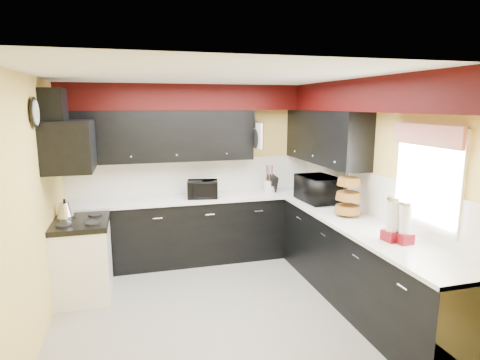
% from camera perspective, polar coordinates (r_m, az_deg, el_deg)
% --- Properties ---
extents(ground, '(3.60, 3.60, 0.00)m').
position_cam_1_polar(ground, '(4.67, -2.45, -17.80)').
color(ground, gray).
rests_on(ground, ground).
extents(wall_back, '(3.60, 0.06, 2.50)m').
position_cam_1_polar(wall_back, '(5.96, -6.44, 1.17)').
color(wall_back, '#E0C666').
rests_on(wall_back, ground).
extents(wall_right, '(0.06, 3.60, 2.50)m').
position_cam_1_polar(wall_right, '(4.93, 18.27, -1.29)').
color(wall_right, '#E0C666').
rests_on(wall_right, ground).
extents(wall_left, '(0.06, 3.60, 2.50)m').
position_cam_1_polar(wall_left, '(4.22, -27.23, -3.91)').
color(wall_left, '#E0C666').
rests_on(wall_left, ground).
extents(ceiling, '(3.60, 3.60, 0.06)m').
position_cam_1_polar(ceiling, '(4.12, -2.73, 14.48)').
color(ceiling, white).
rests_on(ceiling, wall_back).
extents(cab_back, '(3.60, 0.60, 0.90)m').
position_cam_1_polar(cab_back, '(5.85, -5.81, -7.05)').
color(cab_back, black).
rests_on(cab_back, ground).
extents(cab_right, '(0.60, 3.00, 0.90)m').
position_cam_1_polar(cab_right, '(4.76, 16.65, -11.70)').
color(cab_right, black).
rests_on(cab_right, ground).
extents(counter_back, '(3.62, 0.64, 0.04)m').
position_cam_1_polar(counter_back, '(5.73, -5.90, -2.56)').
color(counter_back, white).
rests_on(counter_back, cab_back).
extents(counter_right, '(0.64, 3.02, 0.04)m').
position_cam_1_polar(counter_right, '(4.61, 16.96, -6.27)').
color(counter_right, white).
rests_on(counter_right, cab_right).
extents(splash_back, '(3.60, 0.02, 0.50)m').
position_cam_1_polar(splash_back, '(5.96, -6.41, 0.58)').
color(splash_back, white).
rests_on(splash_back, counter_back).
extents(splash_right, '(0.02, 3.60, 0.50)m').
position_cam_1_polar(splash_right, '(4.94, 18.13, -1.98)').
color(splash_right, white).
rests_on(splash_right, counter_right).
extents(upper_back, '(2.60, 0.35, 0.70)m').
position_cam_1_polar(upper_back, '(5.66, -11.31, 6.15)').
color(upper_back, black).
rests_on(upper_back, wall_back).
extents(upper_right, '(0.35, 1.80, 0.70)m').
position_cam_1_polar(upper_right, '(5.54, 11.93, 6.03)').
color(upper_right, black).
rests_on(upper_right, wall_right).
extents(soffit_back, '(3.60, 0.36, 0.35)m').
position_cam_1_polar(soffit_back, '(5.70, -6.38, 11.60)').
color(soffit_back, black).
rests_on(soffit_back, wall_back).
extents(soffit_right, '(0.36, 3.24, 0.35)m').
position_cam_1_polar(soffit_right, '(4.59, 18.41, 11.38)').
color(soffit_right, black).
rests_on(soffit_right, wall_right).
extents(stove, '(0.60, 0.75, 0.86)m').
position_cam_1_polar(stove, '(5.12, -21.41, -10.64)').
color(stove, white).
rests_on(stove, ground).
extents(cooktop, '(0.62, 0.77, 0.06)m').
position_cam_1_polar(cooktop, '(4.97, -21.76, -5.69)').
color(cooktop, black).
rests_on(cooktop, stove).
extents(hood, '(0.50, 0.78, 0.55)m').
position_cam_1_polar(hood, '(4.82, -23.08, 4.51)').
color(hood, black).
rests_on(hood, wall_left).
extents(hood_duct, '(0.24, 0.40, 0.40)m').
position_cam_1_polar(hood_duct, '(4.82, -25.00, 9.39)').
color(hood_duct, black).
rests_on(hood_duct, wall_left).
extents(window, '(0.03, 0.86, 0.96)m').
position_cam_1_polar(window, '(4.16, 25.15, 0.32)').
color(window, white).
rests_on(window, wall_right).
extents(valance, '(0.04, 0.88, 0.20)m').
position_cam_1_polar(valance, '(4.08, 25.01, 5.81)').
color(valance, red).
rests_on(valance, wall_right).
extents(pan_top, '(0.03, 0.22, 0.40)m').
position_cam_1_polar(pan_top, '(5.82, 1.88, 8.44)').
color(pan_top, black).
rests_on(pan_top, upper_back).
extents(pan_mid, '(0.03, 0.28, 0.46)m').
position_cam_1_polar(pan_mid, '(5.71, 2.25, 5.88)').
color(pan_mid, black).
rests_on(pan_mid, upper_back).
extents(pan_low, '(0.03, 0.24, 0.42)m').
position_cam_1_polar(pan_low, '(5.96, 1.49, 5.80)').
color(pan_low, black).
rests_on(pan_low, upper_back).
extents(cut_board, '(0.03, 0.26, 0.35)m').
position_cam_1_polar(cut_board, '(5.60, 2.73, 6.29)').
color(cut_board, white).
rests_on(cut_board, upper_back).
extents(baskets, '(0.27, 0.27, 0.50)m').
position_cam_1_polar(baskets, '(4.84, 15.13, -2.18)').
color(baskets, brown).
rests_on(baskets, upper_right).
extents(clock, '(0.03, 0.30, 0.30)m').
position_cam_1_polar(clock, '(4.34, -27.20, 8.52)').
color(clock, black).
rests_on(clock, wall_left).
extents(deco_plate, '(0.03, 0.24, 0.24)m').
position_cam_1_polar(deco_plate, '(4.53, 21.16, 10.28)').
color(deco_plate, white).
rests_on(deco_plate, wall_right).
extents(toaster_oven, '(0.47, 0.42, 0.24)m').
position_cam_1_polar(toaster_oven, '(5.64, -5.34, -1.31)').
color(toaster_oven, black).
rests_on(toaster_oven, counter_back).
extents(microwave, '(0.45, 0.64, 0.34)m').
position_cam_1_polar(microwave, '(5.49, 11.03, -1.24)').
color(microwave, black).
rests_on(microwave, counter_right).
extents(utensil_crock, '(0.21, 0.21, 0.18)m').
position_cam_1_polar(utensil_crock, '(5.97, 4.19, -0.92)').
color(utensil_crock, silver).
rests_on(utensil_crock, counter_back).
extents(knife_block, '(0.14, 0.18, 0.25)m').
position_cam_1_polar(knife_block, '(5.98, 4.51, -0.57)').
color(knife_block, black).
rests_on(knife_block, counter_back).
extents(kettle, '(0.20, 0.20, 0.18)m').
position_cam_1_polar(kettle, '(5.15, -23.63, -3.92)').
color(kettle, silver).
rests_on(kettle, cooktop).
extents(dispenser_a, '(0.17, 0.17, 0.41)m').
position_cam_1_polar(dispenser_a, '(4.10, 20.88, -5.35)').
color(dispenser_a, '#660605').
rests_on(dispenser_a, counter_right).
extents(dispenser_b, '(0.15, 0.15, 0.37)m').
position_cam_1_polar(dispenser_b, '(4.07, 22.42, -5.86)').
color(dispenser_b, maroon).
rests_on(dispenser_b, counter_right).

